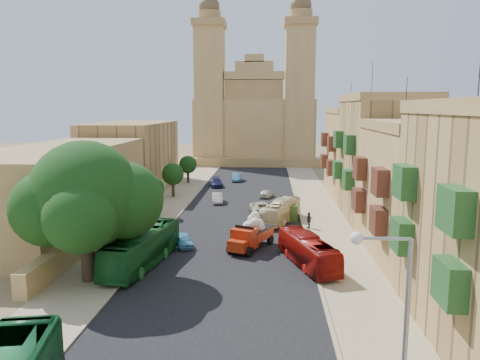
# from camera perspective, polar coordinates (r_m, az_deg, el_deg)

# --- Properties ---
(ground) EXTENTS (260.00, 260.00, 0.00)m
(ground) POSITION_cam_1_polar(r_m,az_deg,el_deg) (30.32, -3.28, -15.21)
(ground) COLOR brown
(road_surface) EXTENTS (14.00, 140.00, 0.01)m
(road_surface) POSITION_cam_1_polar(r_m,az_deg,el_deg) (58.88, 0.25, -3.24)
(road_surface) COLOR black
(road_surface) RESTS_ON ground
(sidewalk_east) EXTENTS (5.00, 140.00, 0.01)m
(sidewalk_east) POSITION_cam_1_polar(r_m,az_deg,el_deg) (59.09, 9.50, -3.32)
(sidewalk_east) COLOR #9C8866
(sidewalk_east) RESTS_ON ground
(sidewalk_west) EXTENTS (5.00, 140.00, 0.01)m
(sidewalk_west) POSITION_cam_1_polar(r_m,az_deg,el_deg) (60.19, -8.83, -3.08)
(sidewalk_west) COLOR #9C8866
(sidewalk_west) RESTS_ON ground
(kerb_east) EXTENTS (0.25, 140.00, 0.12)m
(kerb_east) POSITION_cam_1_polar(r_m,az_deg,el_deg) (58.87, 7.08, -3.26)
(kerb_east) COLOR #9C8866
(kerb_east) RESTS_ON ground
(kerb_west) EXTENTS (0.25, 140.00, 0.12)m
(kerb_west) POSITION_cam_1_polar(r_m,az_deg,el_deg) (59.69, -6.48, -3.08)
(kerb_west) COLOR #9C8866
(kerb_west) RESTS_ON ground
(townhouse_b) EXTENTS (9.00, 14.00, 14.90)m
(townhouse_b) POSITION_cam_1_polar(r_m,az_deg,el_deg) (41.00, 21.39, -1.16)
(townhouse_b) COLOR #A7824B
(townhouse_b) RESTS_ON ground
(townhouse_c) EXTENTS (9.00, 14.00, 17.40)m
(townhouse_c) POSITION_cam_1_polar(r_m,az_deg,el_deg) (54.21, 17.03, 2.71)
(townhouse_c) COLOR tan
(townhouse_c) RESTS_ON ground
(townhouse_d) EXTENTS (9.00, 14.00, 15.90)m
(townhouse_d) POSITION_cam_1_polar(r_m,az_deg,el_deg) (67.91, 14.31, 3.35)
(townhouse_d) COLOR #A7824B
(townhouse_d) RESTS_ON ground
(west_wall) EXTENTS (1.00, 40.00, 1.80)m
(west_wall) POSITION_cam_1_polar(r_m,az_deg,el_deg) (51.37, -14.54, -4.31)
(west_wall) COLOR #A7824B
(west_wall) RESTS_ON ground
(west_building_low) EXTENTS (10.00, 28.00, 8.40)m
(west_building_low) POSITION_cam_1_polar(r_m,az_deg,el_deg) (50.93, -21.28, -0.96)
(west_building_low) COLOR olive
(west_building_low) RESTS_ON ground
(west_building_mid) EXTENTS (10.00, 22.00, 10.00)m
(west_building_mid) POSITION_cam_1_polar(r_m,az_deg,el_deg) (74.98, -12.97, 3.01)
(west_building_mid) COLOR tan
(west_building_mid) RESTS_ON ground
(church) EXTENTS (28.00, 22.50, 36.30)m
(church) POSITION_cam_1_polar(r_m,az_deg,el_deg) (106.17, 1.84, 7.33)
(church) COLOR #A7824B
(church) RESTS_ON ground
(ficus_tree) EXTENTS (10.12, 9.31, 10.12)m
(ficus_tree) POSITION_cam_1_polar(r_m,az_deg,el_deg) (34.59, -18.22, -2.21)
(ficus_tree) COLOR #332419
(ficus_tree) RESTS_ON ground
(street_tree_a) EXTENTS (3.52, 3.52, 5.41)m
(street_tree_a) POSITION_cam_1_polar(r_m,az_deg,el_deg) (42.60, -14.82, -3.26)
(street_tree_a) COLOR #332419
(street_tree_a) RESTS_ON ground
(street_tree_b) EXTENTS (3.04, 3.04, 4.67)m
(street_tree_b) POSITION_cam_1_polar(r_m,az_deg,el_deg) (53.99, -10.79, -1.14)
(street_tree_b) COLOR #332419
(street_tree_b) RESTS_ON ground
(street_tree_c) EXTENTS (3.06, 3.06, 4.70)m
(street_tree_c) POSITION_cam_1_polar(r_m,az_deg,el_deg) (65.53, -8.19, 0.69)
(street_tree_c) COLOR #332419
(street_tree_c) RESTS_ON ground
(street_tree_d) EXTENTS (2.93, 2.93, 4.51)m
(street_tree_d) POSITION_cam_1_polar(r_m,az_deg,el_deg) (77.22, -6.37, 1.86)
(street_tree_d) COLOR #332419
(street_tree_d) RESTS_ON ground
(streetlamp) EXTENTS (2.11, 0.44, 8.22)m
(streetlamp) POSITION_cam_1_polar(r_m,az_deg,el_deg) (17.57, 18.11, -15.65)
(streetlamp) COLOR gray
(streetlamp) RESTS_ON ground
(red_truck) EXTENTS (4.10, 5.80, 3.22)m
(red_truck) POSITION_cam_1_polar(r_m,az_deg,el_deg) (41.33, 1.34, -6.49)
(red_truck) COLOR #AD270D
(red_truck) RESTS_ON ground
(olive_pickup) EXTENTS (2.20, 4.36, 1.75)m
(olive_pickup) POSITION_cam_1_polar(r_m,az_deg,el_deg) (52.97, 5.74, -3.72)
(olive_pickup) COLOR #324B1C
(olive_pickup) RESTS_ON ground
(bus_green_north) EXTENTS (4.02, 10.69, 2.91)m
(bus_green_north) POSITION_cam_1_polar(r_m,az_deg,el_deg) (37.80, -11.85, -8.10)
(bus_green_north) COLOR #165922
(bus_green_north) RESTS_ON ground
(bus_red_east) EXTENTS (4.57, 8.80, 2.40)m
(bus_red_east) POSITION_cam_1_polar(r_m,az_deg,el_deg) (37.51, 8.28, -8.54)
(bus_red_east) COLOR maroon
(bus_red_east) RESTS_ON ground
(bus_cream_east) EXTENTS (4.69, 8.56, 2.34)m
(bus_cream_east) POSITION_cam_1_polar(r_m,az_deg,el_deg) (51.09, 5.01, -3.82)
(bus_cream_east) COLOR beige
(bus_cream_east) RESTS_ON ground
(car_blue_a) EXTENTS (2.50, 3.73, 1.18)m
(car_blue_a) POSITION_cam_1_polar(r_m,az_deg,el_deg) (42.49, -6.88, -7.28)
(car_blue_a) COLOR #4C9AC7
(car_blue_a) RESTS_ON ground
(car_white_a) EXTENTS (1.88, 3.91, 1.24)m
(car_white_a) POSITION_cam_1_polar(r_m,az_deg,el_deg) (61.09, -2.77, -2.22)
(car_white_a) COLOR beige
(car_white_a) RESTS_ON ground
(car_cream) EXTENTS (3.12, 5.42, 1.42)m
(car_cream) POSITION_cam_1_polar(r_m,az_deg,el_deg) (55.02, 2.49, -3.36)
(car_cream) COLOR beige
(car_cream) RESTS_ON ground
(car_dkblue) EXTENTS (2.70, 4.83, 1.32)m
(car_dkblue) POSITION_cam_1_polar(r_m,az_deg,el_deg) (73.57, -2.95, -0.29)
(car_dkblue) COLOR #171C45
(car_dkblue) RESTS_ON ground
(car_white_b) EXTENTS (2.31, 3.52, 1.11)m
(car_white_b) POSITION_cam_1_polar(r_m,az_deg,el_deg) (64.76, 3.25, -1.65)
(car_white_b) COLOR beige
(car_white_b) RESTS_ON ground
(car_blue_b) EXTENTS (1.46, 4.07, 1.33)m
(car_blue_b) POSITION_cam_1_polar(r_m,az_deg,el_deg) (78.83, -0.39, 0.34)
(car_blue_b) COLOR teal
(car_blue_b) RESTS_ON ground
(pedestrian_a) EXTENTS (0.69, 0.52, 1.69)m
(pedestrian_a) POSITION_cam_1_polar(r_m,az_deg,el_deg) (35.87, 10.13, -10.00)
(pedestrian_a) COLOR #262328
(pedestrian_a) RESTS_ON ground
(pedestrian_c) EXTENTS (0.68, 1.09, 1.72)m
(pedestrian_c) POSITION_cam_1_polar(r_m,az_deg,el_deg) (48.76, 8.38, -4.87)
(pedestrian_c) COLOR #2C2C33
(pedestrian_c) RESTS_ON ground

